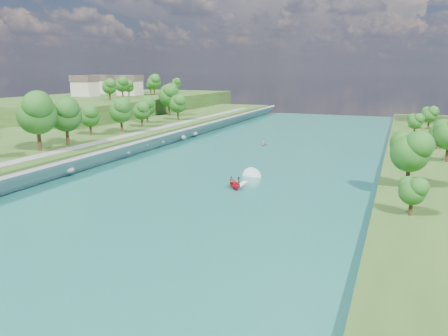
% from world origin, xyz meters
% --- Properties ---
extents(ground, '(260.00, 260.00, 0.00)m').
position_xyz_m(ground, '(0.00, 0.00, 0.00)').
color(ground, '#2D5119').
rests_on(ground, ground).
extents(river_water, '(55.00, 240.00, 0.10)m').
position_xyz_m(river_water, '(0.00, 20.00, 0.05)').
color(river_water, '#1A6355').
rests_on(river_water, ground).
extents(berm_west, '(45.00, 240.00, 3.50)m').
position_xyz_m(berm_west, '(-50.00, 20.00, 1.75)').
color(berm_west, '#2D5119').
rests_on(berm_west, ground).
extents(ridge_west, '(60.00, 120.00, 9.00)m').
position_xyz_m(ridge_west, '(-82.50, 95.00, 4.50)').
color(ridge_west, '#2D5119').
rests_on(ridge_west, ground).
extents(riprap_bank, '(4.27, 236.00, 4.08)m').
position_xyz_m(riprap_bank, '(-25.85, 18.83, 1.79)').
color(riprap_bank, slate).
rests_on(riprap_bank, ground).
extents(riverside_path, '(3.00, 200.00, 0.10)m').
position_xyz_m(riverside_path, '(-32.50, 20.00, 3.55)').
color(riverside_path, gray).
rests_on(riverside_path, berm_west).
extents(ridge_houses, '(29.50, 29.50, 8.40)m').
position_xyz_m(ridge_houses, '(-88.67, 100.00, 13.31)').
color(ridge_houses, beige).
rests_on(ridge_houses, ridge_west).
extents(trees_west, '(18.56, 155.12, 13.88)m').
position_xyz_m(trees_west, '(-40.32, 9.04, 9.17)').
color(trees_west, '#164E15').
rests_on(trees_west, berm_west).
extents(trees_east, '(14.51, 138.36, 10.46)m').
position_xyz_m(trees_east, '(36.14, 26.97, 6.03)').
color(trees_east, '#164E15').
rests_on(trees_east, berm_east).
extents(trees_ridge, '(16.59, 64.58, 10.34)m').
position_xyz_m(trees_ridge, '(-69.67, 97.93, 13.50)').
color(trees_ridge, '#164E15').
rests_on(trees_ridge, ridge_west).
extents(motorboat, '(3.60, 18.59, 2.15)m').
position_xyz_m(motorboat, '(5.40, 9.62, 0.68)').
color(motorboat, red).
rests_on(motorboat, river_water).
extents(raft, '(2.95, 3.60, 1.56)m').
position_xyz_m(raft, '(-2.94, 51.24, 0.47)').
color(raft, gray).
rests_on(raft, river_water).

